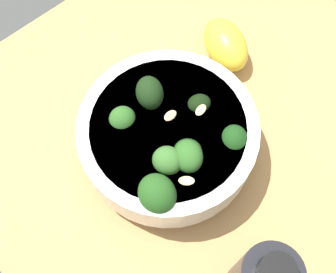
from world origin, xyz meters
TOP-DOWN VIEW (x-y plane):
  - ground_plane at (0.00, 0.00)cm, footprint 58.82×58.82cm
  - bowl_of_broccoli at (5.75, -1.21)cm, footprint 20.64×20.64cm
  - lemon_wedge at (-9.54, -6.90)cm, footprint 7.52×9.56cm

SIDE VIEW (x-z plane):
  - ground_plane at x=0.00cm, z-range -4.37..0.00cm
  - lemon_wedge at x=-9.54cm, z-range 0.00..5.03cm
  - bowl_of_broccoli at x=5.75cm, z-range -0.33..9.19cm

